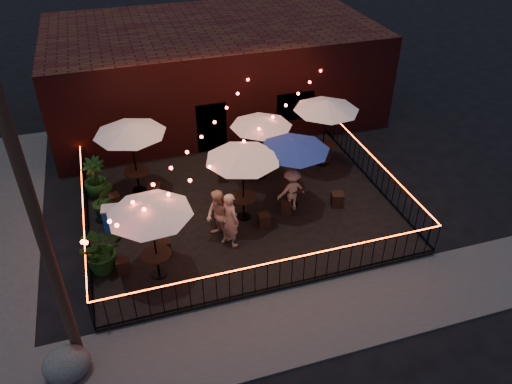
# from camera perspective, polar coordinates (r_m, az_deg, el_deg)

# --- Properties ---
(ground) EXTENTS (110.00, 110.00, 0.00)m
(ground) POSITION_cam_1_polar(r_m,az_deg,el_deg) (15.72, 0.20, -6.28)
(ground) COLOR black
(ground) RESTS_ON ground
(patio) EXTENTS (10.00, 8.00, 0.15)m
(patio) POSITION_cam_1_polar(r_m,az_deg,el_deg) (17.17, -1.82, -1.88)
(patio) COLOR black
(patio) RESTS_ON ground
(sidewalk) EXTENTS (18.00, 2.50, 0.05)m
(sidewalk) POSITION_cam_1_polar(r_m,az_deg,el_deg) (13.57, 4.49, -14.85)
(sidewalk) COLOR #474441
(sidewalk) RESTS_ON ground
(brick_building) EXTENTS (14.00, 8.00, 4.00)m
(brick_building) POSITION_cam_1_polar(r_m,az_deg,el_deg) (23.29, -5.02, 13.81)
(brick_building) COLOR #3A1110
(brick_building) RESTS_ON ground
(utility_pole) EXTENTS (0.26, 0.26, 8.00)m
(utility_pole) POSITION_cam_1_polar(r_m,az_deg,el_deg) (10.90, -23.41, -4.19)
(utility_pole) COLOR #3B2418
(utility_pole) RESTS_ON ground
(fence_front) EXTENTS (10.00, 0.04, 1.04)m
(fence_front) POSITION_cam_1_polar(r_m,az_deg,el_deg) (13.89, 2.73, -9.41)
(fence_front) COLOR black
(fence_front) RESTS_ON patio
(fence_left) EXTENTS (0.04, 8.00, 1.04)m
(fence_left) POSITION_cam_1_polar(r_m,az_deg,el_deg) (16.49, -18.83, -3.27)
(fence_left) COLOR black
(fence_left) RESTS_ON patio
(fence_right) EXTENTS (0.04, 8.00, 1.04)m
(fence_right) POSITION_cam_1_polar(r_m,az_deg,el_deg) (18.54, 13.19, 2.41)
(fence_right) COLOR black
(fence_right) RESTS_ON patio
(festoon_lights) EXTENTS (10.02, 8.72, 1.32)m
(festoon_lights) POSITION_cam_1_polar(r_m,az_deg,el_deg) (15.37, -5.30, 4.11)
(festoon_lights) COLOR #FF3128
(festoon_lights) RESTS_ON ground
(cafe_table_0) EXTENTS (2.94, 2.94, 2.57)m
(cafe_table_0) POSITION_cam_1_polar(r_m,az_deg,el_deg) (13.38, -12.08, -1.97)
(cafe_table_0) COLOR black
(cafe_table_0) RESTS_ON patio
(cafe_table_1) EXTENTS (2.62, 2.62, 2.69)m
(cafe_table_1) POSITION_cam_1_polar(r_m,az_deg,el_deg) (17.14, -14.25, 6.93)
(cafe_table_1) COLOR black
(cafe_table_1) RESTS_ON patio
(cafe_table_2) EXTENTS (2.58, 2.58, 2.63)m
(cafe_table_2) POSITION_cam_1_polar(r_m,az_deg,el_deg) (15.30, -1.52, 4.25)
(cafe_table_2) COLOR black
(cafe_table_2) RESTS_ON patio
(cafe_table_3) EXTENTS (2.64, 2.64, 2.44)m
(cafe_table_3) POSITION_cam_1_polar(r_m,az_deg,el_deg) (17.58, 0.60, 7.95)
(cafe_table_3) COLOR black
(cafe_table_3) RESTS_ON patio
(cafe_table_4) EXTENTS (2.75, 2.75, 2.55)m
(cafe_table_4) POSITION_cam_1_polar(r_m,az_deg,el_deg) (15.97, 4.43, 5.28)
(cafe_table_4) COLOR black
(cafe_table_4) RESTS_ON patio
(cafe_table_5) EXTENTS (2.97, 2.97, 2.67)m
(cafe_table_5) POSITION_cam_1_polar(r_m,az_deg,el_deg) (18.46, 8.07, 9.71)
(cafe_table_5) COLOR black
(cafe_table_5) RESTS_ON patio
(bistro_chair_0) EXTENTS (0.37, 0.37, 0.43)m
(bistro_chair_0) POSITION_cam_1_polar(r_m,az_deg,el_deg) (15.08, -14.96, -8.07)
(bistro_chair_0) COLOR black
(bistro_chair_0) RESTS_ON patio
(bistro_chair_1) EXTENTS (0.39, 0.39, 0.44)m
(bistro_chair_1) POSITION_cam_1_polar(r_m,az_deg,el_deg) (15.44, -10.40, -6.10)
(bistro_chair_1) COLOR black
(bistro_chair_1) RESTS_ON patio
(bistro_chair_2) EXTENTS (0.45, 0.45, 0.45)m
(bistro_chair_2) POSITION_cam_1_polar(r_m,az_deg,el_deg) (17.70, -15.89, -0.92)
(bistro_chair_2) COLOR black
(bistro_chair_2) RESTS_ON patio
(bistro_chair_3) EXTENTS (0.53, 0.53, 0.52)m
(bistro_chair_3) POSITION_cam_1_polar(r_m,az_deg,el_deg) (17.77, -11.46, 0.10)
(bistro_chair_3) COLOR black
(bistro_chair_3) RESTS_ON patio
(bistro_chair_4) EXTENTS (0.47, 0.47, 0.44)m
(bistro_chair_4) POSITION_cam_1_polar(r_m,az_deg,el_deg) (16.04, -3.73, -3.67)
(bistro_chair_4) COLOR black
(bistro_chair_4) RESTS_ON patio
(bistro_chair_5) EXTENTS (0.39, 0.39, 0.44)m
(bistro_chair_5) POSITION_cam_1_polar(r_m,az_deg,el_deg) (16.16, 0.94, -3.24)
(bistro_chair_5) COLOR black
(bistro_chair_5) RESTS_ON patio
(bistro_chair_6) EXTENTS (0.45, 0.45, 0.42)m
(bistro_chair_6) POSITION_cam_1_polar(r_m,az_deg,el_deg) (18.38, -3.73, 1.91)
(bistro_chair_6) COLOR black
(bistro_chair_6) RESTS_ON patio
(bistro_chair_7) EXTENTS (0.46, 0.46, 0.49)m
(bistro_chair_7) POSITION_cam_1_polar(r_m,az_deg,el_deg) (18.45, -1.06, 2.26)
(bistro_chair_7) COLOR black
(bistro_chair_7) RESTS_ON patio
(bistro_chair_8) EXTENTS (0.44, 0.44, 0.41)m
(bistro_chair_8) POSITION_cam_1_polar(r_m,az_deg,el_deg) (16.78, 3.47, -1.73)
(bistro_chair_8) COLOR black
(bistro_chair_8) RESTS_ON patio
(bistro_chair_9) EXTENTS (0.49, 0.49, 0.47)m
(bistro_chair_9) POSITION_cam_1_polar(r_m,az_deg,el_deg) (17.28, 9.26, -0.82)
(bistro_chair_9) COLOR black
(bistro_chair_9) RESTS_ON patio
(bistro_chair_10) EXTENTS (0.44, 0.44, 0.40)m
(bistro_chair_10) POSITION_cam_1_polar(r_m,az_deg,el_deg) (19.36, 3.77, 3.74)
(bistro_chair_10) COLOR black
(bistro_chair_10) RESTS_ON patio
(bistro_chair_11) EXTENTS (0.56, 0.56, 0.51)m
(bistro_chair_11) POSITION_cam_1_polar(r_m,az_deg,el_deg) (19.58, 7.68, 4.08)
(bistro_chair_11) COLOR black
(bistro_chair_11) RESTS_ON patio
(patron_a) EXTENTS (0.66, 0.79, 1.87)m
(patron_a) POSITION_cam_1_polar(r_m,az_deg,el_deg) (15.06, -2.93, -3.14)
(patron_a) COLOR tan
(patron_a) RESTS_ON patio
(patron_b) EXTENTS (0.92, 1.04, 1.79)m
(patron_b) POSITION_cam_1_polar(r_m,az_deg,el_deg) (15.26, -4.30, -2.80)
(patron_b) COLOR #E2AB95
(patron_b) RESTS_ON patio
(patron_c) EXTENTS (1.07, 0.69, 1.55)m
(patron_c) POSITION_cam_1_polar(r_m,az_deg,el_deg) (16.60, 4.09, 0.23)
(patron_c) COLOR tan
(patron_c) RESTS_ON patio
(potted_shrub_a) EXTENTS (1.70, 1.61, 1.51)m
(potted_shrub_a) POSITION_cam_1_polar(r_m,az_deg,el_deg) (14.95, -17.28, -6.22)
(potted_shrub_a) COLOR #1A3F0F
(potted_shrub_a) RESTS_ON patio
(potted_shrub_b) EXTENTS (0.88, 0.75, 1.42)m
(potted_shrub_b) POSITION_cam_1_polar(r_m,az_deg,el_deg) (16.92, -16.99, -0.94)
(potted_shrub_b) COLOR #13350C
(potted_shrub_b) RESTS_ON patio
(potted_shrub_c) EXTENTS (1.04, 1.04, 1.47)m
(potted_shrub_c) POSITION_cam_1_polar(r_m,az_deg,el_deg) (18.12, -17.93, 1.54)
(potted_shrub_c) COLOR #12360E
(potted_shrub_c) RESTS_ON patio
(cooler) EXTENTS (0.70, 0.54, 0.85)m
(cooler) POSITION_cam_1_polar(r_m,az_deg,el_deg) (16.54, -15.99, -2.88)
(cooler) COLOR blue
(cooler) RESTS_ON patio
(boulder) EXTENTS (1.02, 0.87, 0.78)m
(boulder) POSITION_cam_1_polar(r_m,az_deg,el_deg) (13.10, -20.84, -17.92)
(boulder) COLOR #464541
(boulder) RESTS_ON ground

